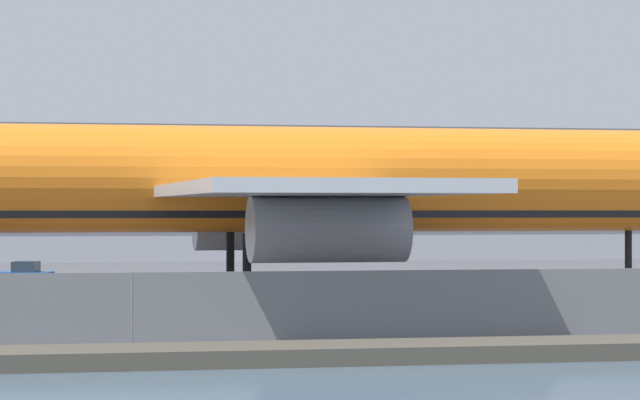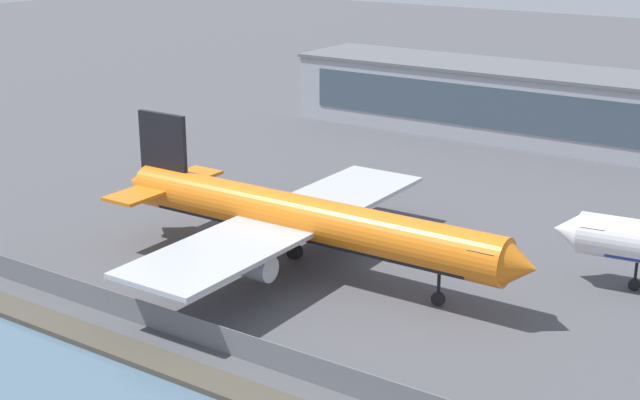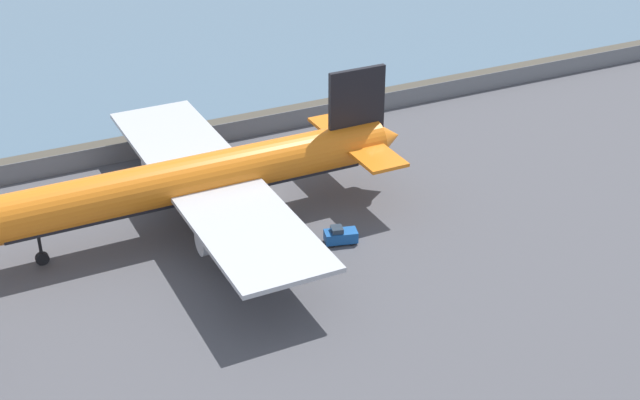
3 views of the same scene
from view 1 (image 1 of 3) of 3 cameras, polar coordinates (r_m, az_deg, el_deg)
The scene contains 6 objects.
ground_plane at distance 62.37m, azimuth -8.17°, elevation -4.28°, with size 500.00×500.00×0.00m, color #4C4C51.
shoreline_seawall at distance 41.96m, azimuth -6.65°, elevation -5.87°, with size 320.00×3.00×0.50m.
perimeter_fence at distance 46.36m, azimuth -7.10°, elevation -4.19°, with size 280.00×0.10×2.37m.
cargo_jet_orange at distance 65.31m, azimuth -1.12°, elevation 0.62°, with size 47.94×40.82×14.09m.
baggage_tug at distance 73.34m, azimuth -11.29°, elevation -3.05°, with size 3.50×2.36×1.80m.
terminal_building at distance 131.90m, azimuth -1.36°, elevation 0.23°, with size 104.24×16.35×11.15m.
Camera 1 is at (-3.37, -62.13, 4.31)m, focal length 85.00 mm.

